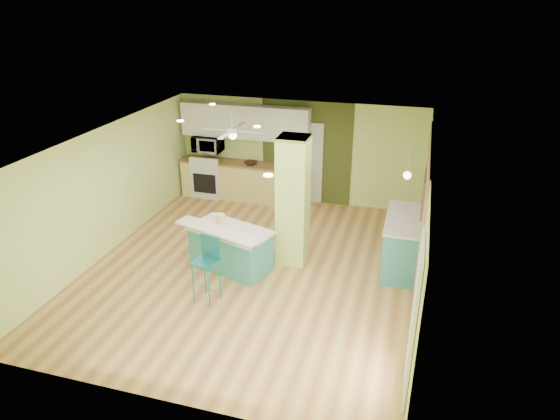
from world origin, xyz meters
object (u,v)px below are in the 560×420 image
at_px(fruit_bowl, 251,163).
at_px(canister, 221,219).
at_px(side_counter, 403,243).
at_px(peninsula, 230,248).
at_px(bar_stool, 208,258).

relative_size(fruit_bowl, canister, 1.78).
xyz_separation_m(side_counter, canister, (-3.36, -0.71, 0.38)).
bearing_deg(fruit_bowl, side_counter, -31.41).
height_order(peninsula, fruit_bowl, fruit_bowl).
bearing_deg(side_counter, peninsula, -163.18).
relative_size(peninsula, side_counter, 1.15).
bearing_deg(bar_stool, fruit_bowl, 112.16).
distance_m(fruit_bowl, canister, 3.07).
xyz_separation_m(fruit_bowl, canister, (0.45, -3.04, -0.07)).
relative_size(peninsula, fruit_bowl, 5.80).
distance_m(bar_stool, side_counter, 3.66).
height_order(peninsula, side_counter, side_counter).
distance_m(peninsula, canister, 0.58).
distance_m(bar_stool, canister, 1.29).
xyz_separation_m(peninsula, fruit_bowl, (-0.71, 3.26, 0.55)).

